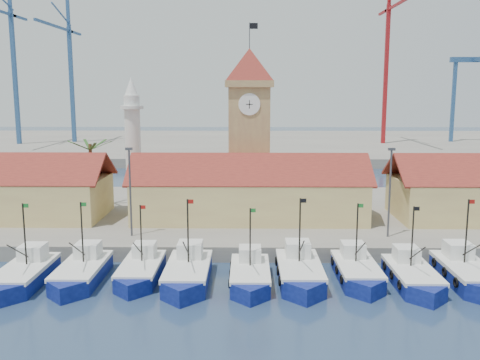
{
  "coord_description": "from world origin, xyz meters",
  "views": [
    {
      "loc": [
        -0.26,
        -40.57,
        16.08
      ],
      "look_at": [
        -1.04,
        18.0,
        6.28
      ],
      "focal_mm": 40.0,
      "sensor_mm": 36.0,
      "label": 1
    }
  ],
  "objects_px": {
    "boat_4": "(250,277)",
    "clock_tower": "(249,124)",
    "boat_0": "(23,277)",
    "minaret": "(133,141)"
  },
  "relations": [
    {
      "from": "minaret",
      "to": "boat_4",
      "type": "bearing_deg",
      "value": -59.84
    },
    {
      "from": "boat_0",
      "to": "minaret",
      "type": "distance_m",
      "value": 27.91
    },
    {
      "from": "boat_0",
      "to": "clock_tower",
      "type": "height_order",
      "value": "clock_tower"
    },
    {
      "from": "clock_tower",
      "to": "boat_4",
      "type": "bearing_deg",
      "value": -89.97
    },
    {
      "from": "boat_4",
      "to": "clock_tower",
      "type": "relative_size",
      "value": 0.39
    },
    {
      "from": "boat_0",
      "to": "boat_4",
      "type": "xyz_separation_m",
      "value": [
        19.0,
        0.28,
        -0.05
      ]
    },
    {
      "from": "boat_0",
      "to": "minaret",
      "type": "bearing_deg",
      "value": 81.32
    },
    {
      "from": "boat_4",
      "to": "clock_tower",
      "type": "height_order",
      "value": "clock_tower"
    },
    {
      "from": "boat_0",
      "to": "minaret",
      "type": "height_order",
      "value": "minaret"
    },
    {
      "from": "boat_4",
      "to": "boat_0",
      "type": "bearing_deg",
      "value": -179.15
    }
  ]
}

